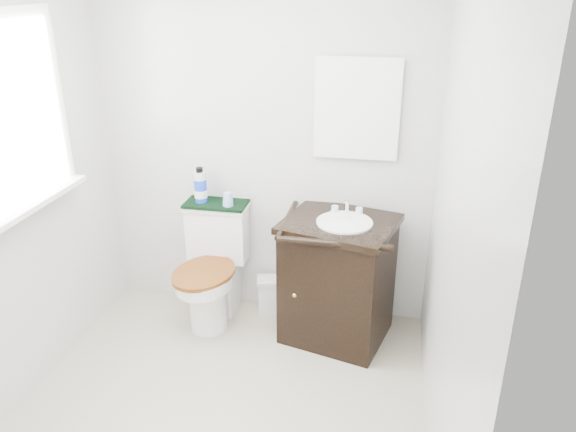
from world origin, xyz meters
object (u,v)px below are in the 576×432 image
(vanity, at_px, (338,277))
(trash_bin, at_px, (270,294))
(toilet, at_px, (214,271))
(cup, at_px, (228,199))
(mouthwash_bottle, at_px, (200,186))

(vanity, bearing_deg, trash_bin, 158.28)
(toilet, xyz_separation_m, trash_bin, (0.36, 0.13, -0.21))
(vanity, relative_size, trash_bin, 3.58)
(vanity, relative_size, cup, 10.24)
(trash_bin, bearing_deg, vanity, -21.72)
(toilet, bearing_deg, vanity, -4.36)
(vanity, xyz_separation_m, trash_bin, (-0.49, 0.20, -0.30))
(toilet, bearing_deg, trash_bin, 20.08)
(toilet, height_order, trash_bin, toilet)
(mouthwash_bottle, xyz_separation_m, cup, (0.20, -0.04, -0.06))
(trash_bin, distance_m, mouthwash_bottle, 0.91)
(vanity, height_order, trash_bin, vanity)
(toilet, height_order, cup, cup)
(toilet, height_order, vanity, vanity)
(toilet, relative_size, cup, 8.73)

